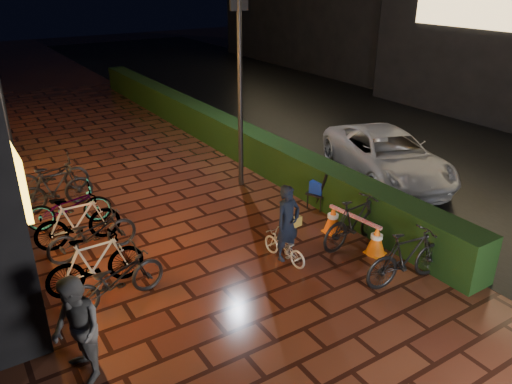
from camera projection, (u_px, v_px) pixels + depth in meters
ground at (266, 294)px, 8.84m from camera, size 80.00×80.00×0.00m
asphalt_road at (403, 137)px, 17.12m from camera, size 11.00×60.00×0.01m
hedge at (215, 128)px, 16.42m from camera, size 0.70×20.00×1.00m
bystander_person at (77, 331)px, 6.73m from camera, size 0.72×0.86×1.61m
van at (387, 155)px, 13.53m from camera, size 3.55×5.12×1.30m
lamp_post_hedge at (240, 88)px, 12.33m from camera, size 0.45×0.14×4.70m
cyclist at (286, 234)px, 9.59m from camera, size 0.62×1.18×1.63m
traffic_barrier at (354, 229)px, 10.40m from camera, size 0.54×1.56×0.63m
cart_assembly at (319, 188)px, 11.86m from camera, size 0.66×0.71×1.00m
parked_bikes_storefront at (76, 219)px, 10.42m from camera, size 2.09×6.31×1.06m
parked_bikes_hedge at (379, 238)px, 9.61m from camera, size 1.96×2.23×1.06m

